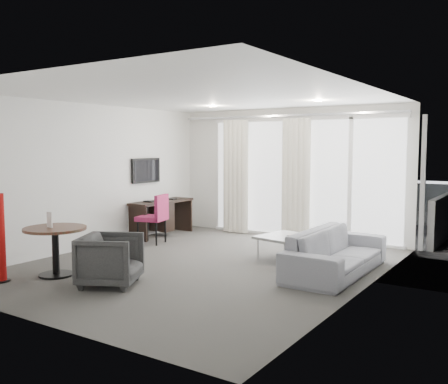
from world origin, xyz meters
The scene contains 27 objects.
floor centered at (0.00, 0.00, 0.00)m, with size 5.00×6.00×0.00m, color #484642.
ceiling centered at (0.00, 0.00, 2.60)m, with size 5.00×6.00×0.00m, color white.
wall_left centered at (-2.50, 0.00, 1.30)m, with size 0.00×6.00×2.60m, color silver.
wall_right centered at (2.50, 0.00, 1.30)m, with size 0.00×6.00×2.60m, color silver.
wall_front centered at (0.00, -3.00, 1.30)m, with size 5.00×0.00×2.60m, color silver.
window_panel centered at (0.30, 2.98, 1.20)m, with size 4.00×0.02×2.38m, color white, non-canonical shape.
window_frame centered at (0.30, 2.97, 1.20)m, with size 4.10×0.06×2.44m, color white, non-canonical shape.
curtain_left centered at (-1.15, 2.82, 1.20)m, with size 0.60×0.20×2.38m, color silver, non-canonical shape.
curtain_right centered at (0.25, 2.82, 1.20)m, with size 0.60×0.20×2.38m, color silver, non-canonical shape.
curtain_track centered at (0.00, 2.82, 2.45)m, with size 4.80×0.04×0.04m, color #B2B2B7, non-canonical shape.
downlight_a centered at (-0.90, 1.60, 2.59)m, with size 0.12×0.12×0.02m, color #FFE0B2.
downlight_b centered at (1.20, 1.60, 2.59)m, with size 0.12×0.12×0.02m, color #FFE0B2.
desk centered at (-2.24, 1.68, 0.36)m, with size 0.48×1.54×0.72m, color black, non-canonical shape.
tv centered at (-2.46, 1.45, 1.35)m, with size 0.05×0.80×0.50m, color black, non-canonical shape.
desk_chair centered at (-1.85, 0.91, 0.47)m, with size 0.51×0.48×0.94m, color #9A214C, non-canonical shape.
round_table centered at (-1.40, -1.64, 0.35)m, with size 0.87×0.87×0.70m, color #402518, non-canonical shape.
menu_card centered at (-1.45, -1.69, 0.72)m, with size 0.12×0.02×0.22m, color white, non-canonical shape.
tub_armchair centered at (-0.39, -1.57, 0.34)m, with size 0.73×0.76×0.69m, color #2D2D2D.
coffee_table centered at (0.93, 1.10, 0.19)m, with size 0.86×0.86×0.39m, color gray, non-canonical shape.
remote centered at (0.97, 1.00, 0.36)m, with size 0.05×0.17×0.02m, color black, non-canonical shape.
magazine centered at (1.05, 1.09, 0.36)m, with size 0.20×0.25×0.01m, color gray, non-canonical shape.
sofa centered at (1.90, 0.67, 0.32)m, with size 2.18×0.85×0.64m, color gray.
terrace_slab centered at (0.30, 4.50, -0.06)m, with size 5.60×3.00×0.12m, color #4D4D50.
rattan_chair_a centered at (0.96, 3.85, 0.43)m, with size 0.59×0.59×0.87m, color brown, non-canonical shape.
rattan_chair_b centered at (1.72, 4.26, 0.39)m, with size 0.53×0.53×0.77m, color brown, non-canonical shape.
rattan_table centered at (0.99, 4.12, 0.22)m, with size 0.44×0.44×0.44m, color brown, non-canonical shape.
balustrade centered at (0.30, 5.95, 0.50)m, with size 5.50×0.06×1.05m, color #B2B2B7, non-canonical shape.
Camera 1 is at (4.42, -6.19, 1.85)m, focal length 40.00 mm.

